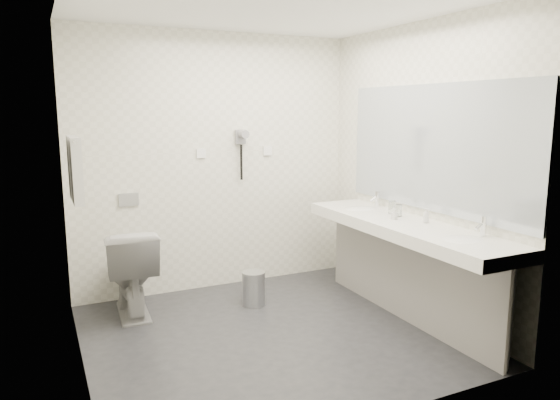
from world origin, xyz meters
TOP-DOWN VIEW (x-y plane):
  - floor at (0.00, 0.00)m, footprint 2.80×2.80m
  - ceiling at (0.00, 0.00)m, footprint 2.80×2.80m
  - wall_back at (0.00, 1.30)m, footprint 2.80×0.00m
  - wall_front at (0.00, -1.30)m, footprint 2.80×0.00m
  - wall_left at (-1.40, 0.00)m, footprint 0.00×2.60m
  - wall_right at (1.40, 0.00)m, footprint 0.00×2.60m
  - vanity_counter at (1.12, -0.20)m, footprint 0.55×2.20m
  - vanity_panel at (1.15, -0.20)m, footprint 0.03×2.15m
  - vanity_post_near at (1.18, -1.24)m, footprint 0.06×0.06m
  - vanity_post_far at (1.18, 0.84)m, footprint 0.06×0.06m
  - mirror at (1.39, -0.20)m, footprint 0.02×2.20m
  - basin_near at (1.12, -0.85)m, footprint 0.40×0.31m
  - basin_far at (1.12, 0.45)m, footprint 0.40×0.31m
  - faucet_near at (1.32, -0.85)m, footprint 0.04×0.04m
  - faucet_far at (1.32, 0.45)m, footprint 0.04×0.04m
  - soap_bottle_a at (1.10, -0.09)m, footprint 0.06×0.06m
  - soap_bottle_c at (1.25, -0.31)m, footprint 0.06×0.06m
  - glass_left at (1.21, -0.01)m, footprint 0.06×0.06m
  - glass_right at (1.23, 0.11)m, footprint 0.09×0.09m
  - toilet at (-0.92, 0.92)m, footprint 0.48×0.78m
  - flush_plate at (-0.85, 1.29)m, footprint 0.18×0.02m
  - pedal_bin at (0.12, 0.64)m, footprint 0.25×0.25m
  - bin_lid at (0.12, 0.64)m, footprint 0.21×0.21m
  - towel_rail at (-1.35, 0.55)m, footprint 0.02×0.62m
  - towel_near at (-1.34, 0.41)m, footprint 0.07×0.24m
  - towel_far at (-1.34, 0.69)m, footprint 0.07×0.24m
  - dryer_cradle at (0.25, 1.27)m, footprint 0.10×0.04m
  - dryer_barrel at (0.25, 1.20)m, footprint 0.08×0.14m
  - dryer_cord at (0.25, 1.26)m, footprint 0.02×0.02m
  - switch_plate_a at (-0.15, 1.29)m, footprint 0.09×0.02m
  - switch_plate_b at (0.55, 1.29)m, footprint 0.09×0.02m

SIDE VIEW (x-z plane):
  - floor at x=0.00m, z-range 0.00..0.00m
  - pedal_bin at x=0.12m, z-range 0.00..0.30m
  - bin_lid at x=0.12m, z-range 0.30..0.31m
  - vanity_panel at x=1.15m, z-range 0.00..0.75m
  - vanity_post_near at x=1.18m, z-range 0.00..0.75m
  - vanity_post_far at x=1.18m, z-range 0.00..0.75m
  - toilet at x=-0.92m, z-range 0.00..0.77m
  - vanity_counter at x=1.12m, z-range 0.75..0.85m
  - basin_near at x=1.12m, z-range 0.81..0.86m
  - basin_far at x=1.12m, z-range 0.81..0.86m
  - soap_bottle_a at x=1.10m, z-range 0.85..0.94m
  - glass_left at x=1.21m, z-range 0.85..0.95m
  - glass_right at x=1.23m, z-range 0.85..0.97m
  - soap_bottle_c at x=1.25m, z-range 0.85..0.97m
  - faucet_near at x=1.32m, z-range 0.85..1.00m
  - faucet_far at x=1.32m, z-range 0.85..1.00m
  - flush_plate at x=-0.85m, z-range 0.89..1.01m
  - wall_back at x=0.00m, z-range -0.15..2.65m
  - wall_front at x=0.00m, z-range -0.15..2.65m
  - wall_left at x=-1.40m, z-range -0.05..2.55m
  - wall_right at x=1.40m, z-range -0.05..2.55m
  - dryer_cord at x=0.25m, z-range 1.07..1.43m
  - towel_near at x=-1.34m, z-range 1.09..1.57m
  - towel_far at x=-1.34m, z-range 1.09..1.57m
  - switch_plate_a at x=-0.15m, z-range 1.31..1.40m
  - switch_plate_b at x=0.55m, z-range 1.31..1.40m
  - mirror at x=1.39m, z-range 0.92..1.98m
  - dryer_cradle at x=0.25m, z-range 1.43..1.57m
  - dryer_barrel at x=0.25m, z-range 1.49..1.57m
  - towel_rail at x=-1.35m, z-range 1.54..1.56m
  - ceiling at x=0.00m, z-range 2.50..2.50m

